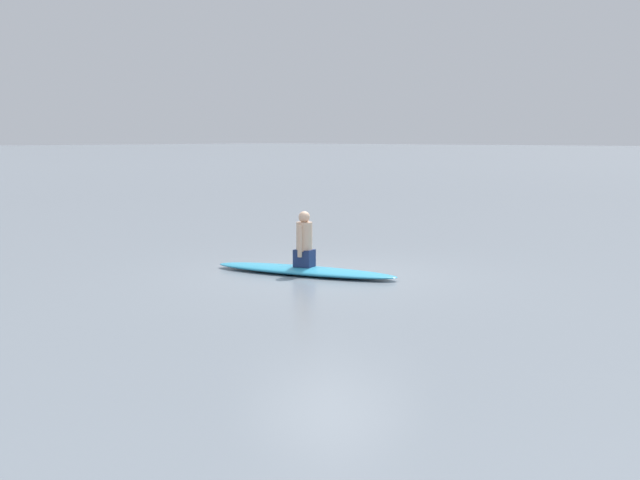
# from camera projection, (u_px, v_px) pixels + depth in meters

# --- Properties ---
(ground_plane) EXTENTS (400.00, 400.00, 0.00)m
(ground_plane) POSITION_uv_depth(u_px,v_px,m) (331.00, 275.00, 14.24)
(ground_plane) COLOR gray
(surfboard) EXTENTS (3.46, 1.56, 0.13)m
(surfboard) POSITION_uv_depth(u_px,v_px,m) (304.00, 270.00, 14.35)
(surfboard) COLOR #339EC6
(surfboard) RESTS_ON ground
(person_paddler) EXTENTS (0.37, 0.42, 0.95)m
(person_paddler) POSITION_uv_depth(u_px,v_px,m) (304.00, 242.00, 14.29)
(person_paddler) COLOR navy
(person_paddler) RESTS_ON surfboard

